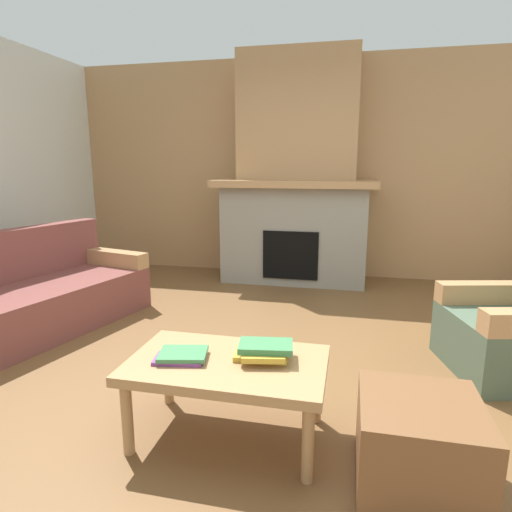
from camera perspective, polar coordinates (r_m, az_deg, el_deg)
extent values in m
plane|color=brown|center=(2.99, -1.80, -15.86)|extent=(9.00, 9.00, 0.00)
cube|color=tan|center=(5.60, 5.90, 11.45)|extent=(6.00, 0.12, 2.70)
cube|color=gray|center=(5.26, 5.18, 2.94)|extent=(1.70, 0.70, 1.15)
cube|color=black|center=(4.97, 4.64, 0.14)|extent=(0.64, 0.08, 0.56)
cube|color=tan|center=(5.15, 5.24, 9.63)|extent=(1.90, 0.82, 0.08)
cube|color=tan|center=(5.32, 5.63, 18.06)|extent=(1.40, 0.50, 1.47)
cube|color=brown|center=(4.16, -26.50, -6.05)|extent=(1.25, 1.95, 0.40)
cube|color=brown|center=(4.33, -29.75, 0.12)|extent=(0.59, 1.79, 0.45)
cube|color=tan|center=(4.60, -18.73, -0.21)|extent=(0.85, 0.36, 0.15)
cube|color=#4C604C|center=(3.45, 30.72, -10.10)|extent=(0.91, 0.91, 0.40)
cube|color=tan|center=(3.62, 28.67, -4.30)|extent=(0.77, 0.31, 0.15)
cube|color=tan|center=(2.25, -3.86, -14.27)|extent=(1.00, 0.60, 0.05)
cylinder|color=tan|center=(2.31, -16.80, -20.03)|extent=(0.06, 0.06, 0.38)
cylinder|color=tan|center=(2.08, 6.94, -23.58)|extent=(0.06, 0.06, 0.38)
cylinder|color=tan|center=(2.68, -11.65, -15.01)|extent=(0.06, 0.06, 0.38)
cylinder|color=tan|center=(2.49, 8.11, -17.19)|extent=(0.06, 0.06, 0.38)
cube|color=brown|center=(2.17, 20.86, -22.40)|extent=(0.52, 0.52, 0.40)
cube|color=#7A3D84|center=(2.25, -10.22, -13.38)|extent=(0.27, 0.18, 0.02)
cube|color=#3D7F4C|center=(2.26, -9.70, -12.73)|extent=(0.27, 0.23, 0.02)
cube|color=gold|center=(2.26, 0.75, -12.97)|extent=(0.28, 0.20, 0.03)
cube|color=gold|center=(2.22, 1.01, -12.67)|extent=(0.25, 0.25, 0.03)
cube|color=#3D7F4C|center=(2.21, 1.31, -11.93)|extent=(0.29, 0.20, 0.03)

